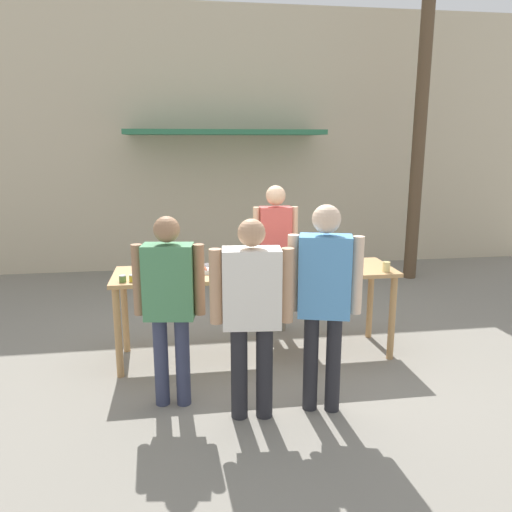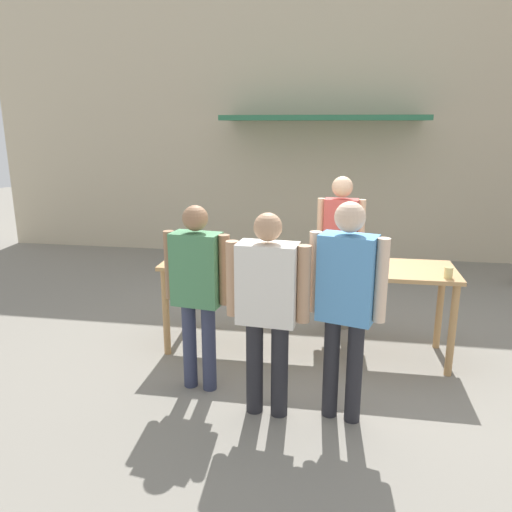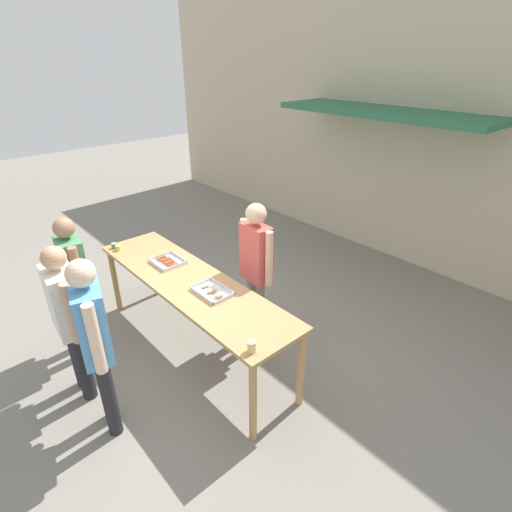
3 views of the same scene
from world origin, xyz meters
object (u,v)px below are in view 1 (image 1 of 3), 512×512
Objects in this scene: food_tray_sausages at (206,270)px; condiment_jar_ketchup at (133,278)px; person_server_behind_table at (275,244)px; person_customer_with_cup at (324,291)px; person_customer_holding_hotdog at (169,296)px; condiment_jar_mustard at (123,279)px; person_customer_waiting_in_line at (252,304)px; utility_pole at (424,65)px; food_tray_buns at (290,266)px; beer_cup at (386,267)px.

condiment_jar_ketchup is at bearing -157.87° from food_tray_sausages.
person_customer_with_cup is at bearing -84.62° from person_server_behind_table.
person_customer_holding_hotdog is 0.94× the size of person_customer_with_cup.
person_customer_waiting_in_line reaches higher than condiment_jar_mustard.
utility_pole reaches higher than person_customer_holding_hotdog.
person_customer_waiting_in_line reaches higher than person_customer_holding_hotdog.
person_customer_holding_hotdog is at bearing -19.67° from person_customer_waiting_in_line.
utility_pole is (3.27, 3.96, 2.42)m from person_customer_waiting_in_line.
person_customer_holding_hotdog is at bearing 3.60° from person_customer_with_cup.
food_tray_buns is 1.72m from condiment_jar_mustard.
person_customer_waiting_in_line is at bearing -76.57° from food_tray_sausages.
person_server_behind_table reaches higher than food_tray_sausages.
food_tray_sausages is at bearing 170.96° from beer_cup.
condiment_jar_mustard is (-0.81, -0.30, 0.02)m from food_tray_sausages.
condiment_jar_mustard is at bearing -179.89° from beer_cup.
person_server_behind_table is (-0.99, 0.93, 0.08)m from beer_cup.
condiment_jar_mustard is 0.01× the size of utility_pole.
condiment_jar_mustard is 1.00× the size of condiment_jar_ketchup.
person_customer_holding_hotdog is (-2.19, -0.66, -0.01)m from beer_cup.
food_tray_buns is 1.23m from person_customer_with_cup.
food_tray_sausages is 1.29m from person_customer_waiting_in_line.
person_customer_holding_hotdog reaches higher than food_tray_sausages.
beer_cup is 4.21m from utility_pole.
food_tray_sausages is 1.07m from person_server_behind_table.
person_customer_holding_hotdog is (0.45, -0.65, 0.01)m from condiment_jar_mustard.
condiment_jar_ketchup is (-1.60, -0.29, 0.01)m from food_tray_buns.
person_server_behind_table is at bearing -100.80° from person_customer_waiting_in_line.
person_server_behind_table reaches higher than condiment_jar_mustard.
condiment_jar_mustard is 0.04× the size of person_customer_with_cup.
person_customer_holding_hotdog is at bearing -110.56° from food_tray_sausages.
condiment_jar_mustard is 2.64m from beer_cup.
utility_pole reaches higher than person_customer_with_cup.
person_server_behind_table is at bearing -72.23° from person_customer_with_cup.
person_server_behind_table is 1.87m from person_customer_with_cup.
person_customer_with_cup is 1.06× the size of person_customer_waiting_in_line.
food_tray_sausages is at bearing 22.13° from condiment_jar_ketchup.
person_server_behind_table is 0.27× the size of utility_pole.
person_customer_waiting_in_line is (0.65, -0.31, -0.00)m from person_customer_holding_hotdog.
food_tray_buns is 1.56m from person_customer_holding_hotdog.
condiment_jar_ketchup is at bearing 4.33° from condiment_jar_mustard.
person_customer_holding_hotdog is (-0.36, -0.95, 0.03)m from food_tray_sausages.
person_server_behind_table reaches higher than condiment_jar_ketchup.
condiment_jar_mustard is 5.83m from utility_pole.
beer_cup is 1.36m from person_server_behind_table.
beer_cup is (2.64, 0.01, 0.02)m from condiment_jar_mustard.
beer_cup is 2.28m from person_customer_holding_hotdog.
food_tray_sausages is 0.22× the size of person_customer_waiting_in_line.
person_customer_waiting_in_line is at bearing 163.10° from person_customer_holding_hotdog.
person_server_behind_table is at bearing -142.80° from utility_pole.
utility_pole reaches higher than beer_cup.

